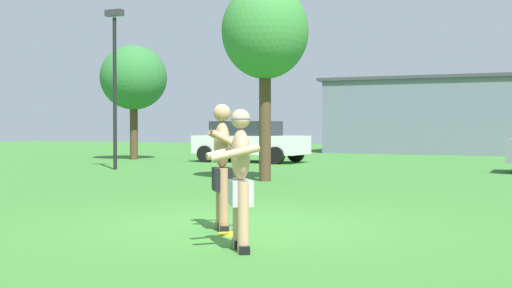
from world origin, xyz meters
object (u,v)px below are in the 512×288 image
(car_white_near_post, at_px, (249,141))
(player_in_black, at_px, (223,164))
(frisbee, at_px, (229,234))
(player_with_cap, at_px, (240,173))
(lamp_post, at_px, (115,70))
(tree_left_field, at_px, (134,78))
(tree_behind_players, at_px, (265,33))

(car_white_near_post, bearing_deg, player_in_black, -65.89)
(player_in_black, distance_m, frisbee, 0.98)
(player_with_cap, relative_size, lamp_post, 0.32)
(player_in_black, xyz_separation_m, car_white_near_post, (-7.08, 15.82, -0.09))
(car_white_near_post, bearing_deg, frisbee, -65.54)
(frisbee, bearing_deg, player_with_cap, -56.75)
(player_with_cap, distance_m, tree_left_field, 21.56)
(player_in_black, xyz_separation_m, lamp_post, (-9.09, 9.96, 2.28))
(player_with_cap, bearing_deg, tree_left_field, 127.98)
(car_white_near_post, distance_m, tree_left_field, 5.82)
(player_with_cap, height_order, tree_left_field, tree_left_field)
(player_with_cap, relative_size, car_white_near_post, 0.37)
(player_in_black, bearing_deg, tree_left_field, 128.20)
(player_in_black, xyz_separation_m, tree_behind_players, (-2.84, 7.79, 2.85))
(tree_left_field, bearing_deg, tree_behind_players, -39.66)
(player_with_cap, xyz_separation_m, car_white_near_post, (-7.95, 17.06, -0.06))
(lamp_post, bearing_deg, player_in_black, -47.62)
(tree_left_field, xyz_separation_m, tree_behind_players, (9.47, -7.85, 0.39))
(tree_behind_players, bearing_deg, player_in_black, -69.95)
(lamp_post, relative_size, tree_left_field, 1.08)
(player_in_black, height_order, car_white_near_post, player_in_black)
(frisbee, relative_size, tree_left_field, 0.06)
(frisbee, bearing_deg, tree_behind_players, 110.94)
(tree_left_field, bearing_deg, player_in_black, -51.80)
(tree_left_field, distance_m, tree_behind_players, 12.30)
(lamp_post, xyz_separation_m, tree_left_field, (-3.22, 5.68, 0.19))
(player_in_black, distance_m, tree_left_field, 20.05)
(lamp_post, xyz_separation_m, tree_behind_players, (6.24, -2.16, 0.58))
(tree_left_field, bearing_deg, lamp_post, -60.44)
(tree_left_field, bearing_deg, frisbee, -51.75)
(player_with_cap, height_order, frisbee, player_with_cap)
(player_in_black, relative_size, lamp_post, 0.34)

